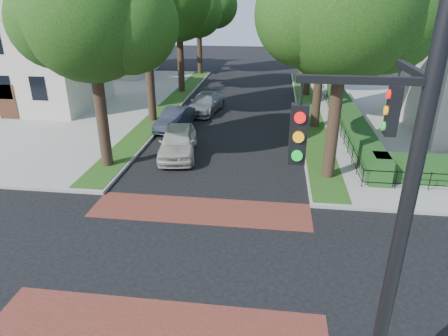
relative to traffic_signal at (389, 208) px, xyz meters
The scene contains 20 objects.
ground 8.09m from the traffic_signal, 137.91° to the left, with size 120.00×120.00×0.00m, color black.
sidewalk_nw 34.12m from the traffic_signal, 136.17° to the left, with size 30.00×30.00×0.15m, color gray.
crosswalk_far 10.20m from the traffic_signal, 122.69° to the left, with size 9.00×2.20×0.01m, color maroon.
crosswalk_near 6.89m from the traffic_signal, 166.05° to the left, with size 9.00×2.20×0.01m, color maroon.
grass_strip_ne 23.95m from the traffic_signal, 88.75° to the left, with size 1.60×29.80×0.02m, color #1B4814.
grass_strip_nw 26.06m from the traffic_signal, 113.63° to the left, with size 1.60×29.80×0.02m, color #1B4814.
tree_right_near 12.03m from the traffic_signal, 86.47° to the left, with size 7.75×6.67×10.66m.
tree_right_far 28.73m from the traffic_signal, 88.57° to the left, with size 7.25×6.23×9.74m.
tree_right_back 37.74m from the traffic_signal, 88.91° to the left, with size 7.50×6.45×10.20m.
tree_left_near 15.74m from the traffic_signal, 131.45° to the left, with size 7.50×6.45×10.20m.
tree_left_far 30.52m from the traffic_signal, 109.77° to the left, with size 7.00×6.02×9.86m.
tree_left_back 39.12m from the traffic_signal, 105.27° to the left, with size 7.75×6.66×10.44m.
hedge_main_road 20.01m from the traffic_signal, 81.75° to the left, with size 1.00×18.00×1.20m, color #18451A.
fence_main_road 19.95m from the traffic_signal, 84.08° to the left, with size 0.06×18.00×0.90m, color black, non-canonical shape.
house_left_near 30.29m from the traffic_signal, 132.28° to the left, with size 10.00×9.00×10.14m.
house_left_far 41.72m from the traffic_signal, 119.24° to the left, with size 10.00×9.00×10.14m.
traffic_signal is the anchor object (origin of this frame).
parked_car_front 15.76m from the traffic_signal, 118.07° to the left, with size 1.91×4.74×1.61m, color beige.
parked_car_middle 20.39m from the traffic_signal, 115.13° to the left, with size 1.44×4.12×1.36m, color #202531.
parked_car_rear 23.87m from the traffic_signal, 107.78° to the left, with size 1.96×4.82×1.40m, color gray.
Camera 1 is at (2.79, -10.86, 8.14)m, focal length 32.00 mm.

